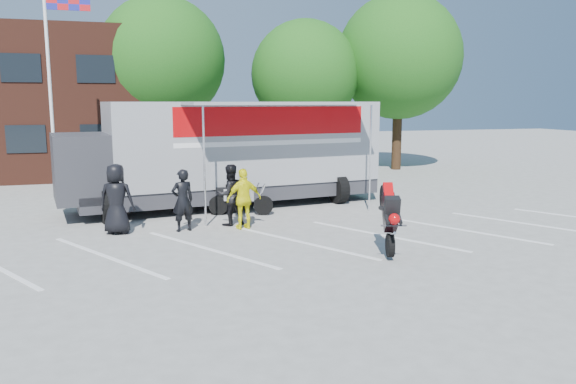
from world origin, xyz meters
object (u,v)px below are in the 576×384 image
tree_mid (305,74)px  spectator_leather_b (183,200)px  parked_motorcycle (241,215)px  spectator_hivis (244,199)px  stunt_bike_rider (385,253)px  flagpole (56,61)px  spectator_leather_a (117,199)px  spectator_leather_c (230,195)px  tree_right (399,57)px  transporter_truck (233,206)px  tree_left (162,60)px

tree_mid → spectator_leather_b: size_ratio=4.39×
parked_motorcycle → spectator_hivis: bearing=-171.8°
tree_mid → parked_motorcycle: 12.55m
stunt_bike_rider → spectator_leather_b: (-4.39, 3.72, 0.87)m
flagpole → spectator_leather_b: flagpole is taller
spectator_leather_a → spectator_leather_b: 1.77m
spectator_leather_c → spectator_hivis: size_ratio=1.04×
tree_right → transporter_truck: tree_right is taller
spectator_hivis → stunt_bike_rider: bearing=119.8°
tree_left → parked_motorcycle: (1.46, -11.12, -5.57)m
flagpole → transporter_truck: bearing=-31.1°
spectator_leather_a → spectator_leather_c: size_ratio=1.08×
tree_left → parked_motorcycle: bearing=-82.5°
transporter_truck → spectator_hivis: bearing=-104.1°
tree_left → tree_mid: (7.00, -1.00, -0.62)m
tree_right → spectator_leather_b: bearing=-137.9°
transporter_truck → spectator_leather_c: 3.18m
tree_left → stunt_bike_rider: 17.90m
flagpole → spectator_leather_a: size_ratio=4.13×
parked_motorcycle → stunt_bike_rider: bearing=-139.0°
spectator_leather_a → tree_right: bearing=-123.6°
spectator_leather_a → tree_mid: bearing=-110.1°
parked_motorcycle → spectator_leather_c: bearing=173.2°
tree_left → flagpole: bearing=-125.3°
parked_motorcycle → spectator_leather_a: bearing=129.8°
spectator_leather_c → flagpole: bearing=-68.4°
tree_right → transporter_truck: size_ratio=0.81×
transporter_truck → stunt_bike_rider: (2.29, -7.09, 0.00)m
flagpole → tree_mid: bearing=24.0°
tree_left → transporter_truck: bearing=-80.8°
flagpole → tree_left: tree_left is taller
tree_mid → transporter_truck: tree_mid is taller
transporter_truck → parked_motorcycle: 1.63m
tree_mid → spectator_leather_a: tree_mid is taller
tree_right → spectator_hivis: size_ratio=5.26×
flagpole → transporter_truck: (5.78, -3.49, -5.05)m
spectator_leather_a → stunt_bike_rider: bearing=166.0°
flagpole → spectator_leather_c: flagpole is taller
spectator_leather_a → spectator_hivis: 3.49m
flagpole → stunt_bike_rider: (8.07, -10.58, -5.05)m
tree_right → spectator_leather_a: bearing=-142.1°
parked_motorcycle → spectator_leather_a: spectator_leather_a is taller
tree_left → tree_mid: bearing=-8.1°
flagpole → spectator_hivis: size_ratio=4.62×
transporter_truck → spectator_leather_b: transporter_truck is taller
tree_right → tree_left: bearing=172.9°
flagpole → tree_right: 16.88m
tree_left → tree_right: bearing=-7.1°
spectator_leather_c → spectator_hivis: bearing=99.3°
tree_right → spectator_leather_a: size_ratio=4.71×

